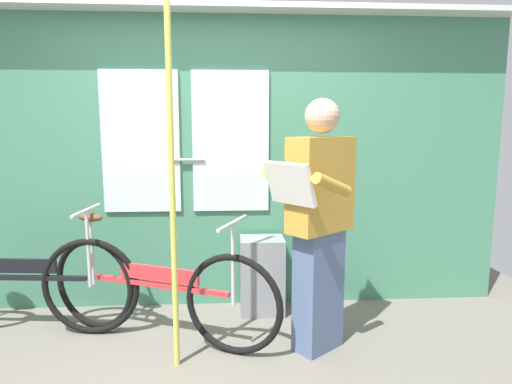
{
  "coord_description": "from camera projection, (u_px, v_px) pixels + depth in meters",
  "views": [
    {
      "loc": [
        0.14,
        -2.21,
        1.46
      ],
      "look_at": [
        0.32,
        0.77,
        1.01
      ],
      "focal_mm": 30.64,
      "sensor_mm": 36.0,
      "label": 1
    }
  ],
  "objects": [
    {
      "name": "trash_bin_by_wall",
      "position": [
        262.0,
        275.0,
        3.44
      ],
      "size": [
        0.34,
        0.28,
        0.6
      ],
      "primitive_type": "cube",
      "color": "gray",
      "rests_on": "ground_plane"
    },
    {
      "name": "bicycle_near_door",
      "position": [
        158.0,
        290.0,
        2.97
      ],
      "size": [
        1.63,
        0.79,
        0.88
      ],
      "rotation": [
        0.0,
        0.0,
        -0.41
      ],
      "color": "black",
      "rests_on": "ground_plane"
    },
    {
      "name": "train_door_wall",
      "position": [
        211.0,
        156.0,
        3.49
      ],
      "size": [
        4.73,
        0.28,
        2.35
      ],
      "color": "#427F60",
      "rests_on": "ground_plane"
    },
    {
      "name": "bicycle_leaning_behind",
      "position": [
        16.0,
        282.0,
        3.08
      ],
      "size": [
        1.73,
        0.44,
        0.91
      ],
      "rotation": [
        0.0,
        0.0,
        -0.1
      ],
      "color": "black",
      "rests_on": "ground_plane"
    },
    {
      "name": "handrail_pole",
      "position": [
        172.0,
        179.0,
        2.54
      ],
      "size": [
        0.04,
        0.04,
        2.31
      ],
      "primitive_type": "cylinder",
      "color": "#C6C14C",
      "rests_on": "ground_plane"
    },
    {
      "name": "passenger_reading_newspaper",
      "position": [
        319.0,
        221.0,
        2.78
      ],
      "size": [
        0.62,
        0.58,
        1.63
      ],
      "rotation": [
        0.0,
        0.0,
        3.81
      ],
      "color": "slate",
      "rests_on": "ground_plane"
    }
  ]
}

